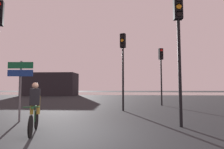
% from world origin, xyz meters
% --- Properties ---
extents(ground_plane, '(120.00, 120.00, 0.00)m').
position_xyz_m(ground_plane, '(0.00, 0.00, 0.00)').
color(ground_plane, black).
extents(water_strip, '(80.00, 16.00, 0.01)m').
position_xyz_m(water_strip, '(0.00, 34.19, 0.00)').
color(water_strip, gray).
rests_on(water_strip, ground).
extents(distant_building, '(8.79, 4.00, 3.82)m').
position_xyz_m(distant_building, '(-11.05, 24.19, 1.91)').
color(distant_building, black).
rests_on(distant_building, ground).
extents(traffic_light_far_right, '(0.37, 0.39, 4.59)m').
position_xyz_m(traffic_light_far_right, '(4.27, 8.98, 3.18)').
color(traffic_light_far_right, black).
rests_on(traffic_light_far_right, ground).
extents(traffic_light_center, '(0.39, 0.41, 4.85)m').
position_xyz_m(traffic_light_center, '(1.15, 5.72, 3.35)').
color(traffic_light_center, black).
rests_on(traffic_light_center, ground).
extents(traffic_light_near_right, '(0.33, 0.35, 4.98)m').
position_xyz_m(traffic_light_near_right, '(3.24, 1.49, 3.43)').
color(traffic_light_near_right, black).
rests_on(traffic_light_near_right, ground).
extents(direction_sign_post, '(1.10, 0.13, 2.60)m').
position_xyz_m(direction_sign_post, '(-3.32, 2.12, 1.79)').
color(direction_sign_post, slate).
rests_on(direction_sign_post, ground).
extents(cyclist, '(0.65, 1.64, 1.62)m').
position_xyz_m(cyclist, '(-1.79, 0.40, 0.82)').
color(cyclist, black).
rests_on(cyclist, ground).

